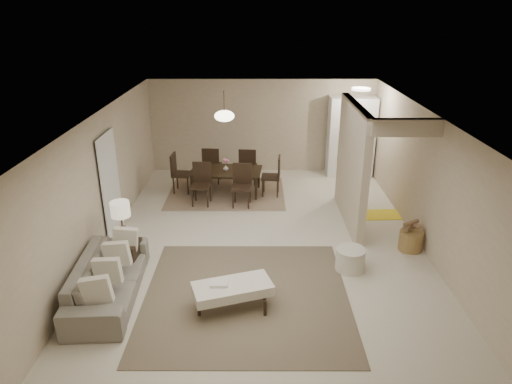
{
  "coord_description": "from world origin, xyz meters",
  "views": [
    {
      "loc": [
        -0.14,
        -7.56,
        4.26
      ],
      "look_at": [
        -0.15,
        0.29,
        1.05
      ],
      "focal_mm": 32.0,
      "sensor_mm": 36.0,
      "label": 1
    }
  ],
  "objects_px": {
    "wicker_basket": "(411,241)",
    "dining_table": "(226,182)",
    "side_table": "(126,256)",
    "round_pouf": "(350,260)",
    "pantry_cabinet": "(351,137)",
    "ottoman_bench": "(232,289)",
    "sofa": "(108,278)"
  },
  "relations": [
    {
      "from": "wicker_basket",
      "to": "dining_table",
      "type": "relative_size",
      "value": 0.26
    },
    {
      "from": "side_table",
      "to": "dining_table",
      "type": "height_order",
      "value": "dining_table"
    },
    {
      "from": "round_pouf",
      "to": "wicker_basket",
      "type": "distance_m",
      "value": 1.46
    },
    {
      "from": "side_table",
      "to": "wicker_basket",
      "type": "xyz_separation_m",
      "value": [
        5.15,
        0.69,
        -0.07
      ]
    },
    {
      "from": "side_table",
      "to": "wicker_basket",
      "type": "relative_size",
      "value": 1.17
    },
    {
      "from": "pantry_cabinet",
      "to": "wicker_basket",
      "type": "xyz_separation_m",
      "value": [
        0.4,
        -4.15,
        -0.86
      ]
    },
    {
      "from": "round_pouf",
      "to": "wicker_basket",
      "type": "relative_size",
      "value": 1.17
    },
    {
      "from": "ottoman_bench",
      "to": "dining_table",
      "type": "bearing_deg",
      "value": 76.79
    },
    {
      "from": "sofa",
      "to": "ottoman_bench",
      "type": "relative_size",
      "value": 1.76
    },
    {
      "from": "sofa",
      "to": "round_pouf",
      "type": "height_order",
      "value": "sofa"
    },
    {
      "from": "dining_table",
      "to": "sofa",
      "type": "bearing_deg",
      "value": -105.08
    },
    {
      "from": "sofa",
      "to": "side_table",
      "type": "xyz_separation_m",
      "value": [
        0.05,
        0.81,
        -0.07
      ]
    },
    {
      "from": "side_table",
      "to": "dining_table",
      "type": "distance_m",
      "value": 3.78
    },
    {
      "from": "side_table",
      "to": "wicker_basket",
      "type": "height_order",
      "value": "side_table"
    },
    {
      "from": "dining_table",
      "to": "ottoman_bench",
      "type": "bearing_deg",
      "value": -80.18
    },
    {
      "from": "sofa",
      "to": "round_pouf",
      "type": "distance_m",
      "value": 4.01
    },
    {
      "from": "round_pouf",
      "to": "dining_table",
      "type": "distance_m",
      "value": 4.21
    },
    {
      "from": "ottoman_bench",
      "to": "round_pouf",
      "type": "distance_m",
      "value": 2.26
    },
    {
      "from": "sofa",
      "to": "wicker_basket",
      "type": "xyz_separation_m",
      "value": [
        5.2,
        1.51,
        -0.14
      ]
    },
    {
      "from": "sofa",
      "to": "dining_table",
      "type": "bearing_deg",
      "value": -23.37
    },
    {
      "from": "sofa",
      "to": "wicker_basket",
      "type": "relative_size",
      "value": 5.12
    },
    {
      "from": "sofa",
      "to": "pantry_cabinet",
      "type": "bearing_deg",
      "value": -43.55
    },
    {
      "from": "pantry_cabinet",
      "to": "ottoman_bench",
      "type": "distance_m",
      "value": 6.64
    },
    {
      "from": "ottoman_bench",
      "to": "dining_table",
      "type": "xyz_separation_m",
      "value": [
        -0.38,
        4.58,
        -0.04
      ]
    },
    {
      "from": "dining_table",
      "to": "side_table",
      "type": "bearing_deg",
      "value": -108.62
    },
    {
      "from": "ottoman_bench",
      "to": "round_pouf",
      "type": "relative_size",
      "value": 2.49
    },
    {
      "from": "sofa",
      "to": "dining_table",
      "type": "xyz_separation_m",
      "value": [
        1.57,
        4.28,
        -0.03
      ]
    },
    {
      "from": "pantry_cabinet",
      "to": "side_table",
      "type": "distance_m",
      "value": 6.83
    },
    {
      "from": "pantry_cabinet",
      "to": "wicker_basket",
      "type": "bearing_deg",
      "value": -84.49
    },
    {
      "from": "pantry_cabinet",
      "to": "dining_table",
      "type": "relative_size",
      "value": 1.24
    },
    {
      "from": "ottoman_bench",
      "to": "side_table",
      "type": "height_order",
      "value": "side_table"
    },
    {
      "from": "wicker_basket",
      "to": "dining_table",
      "type": "xyz_separation_m",
      "value": [
        -3.63,
        2.77,
        0.11
      ]
    }
  ]
}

